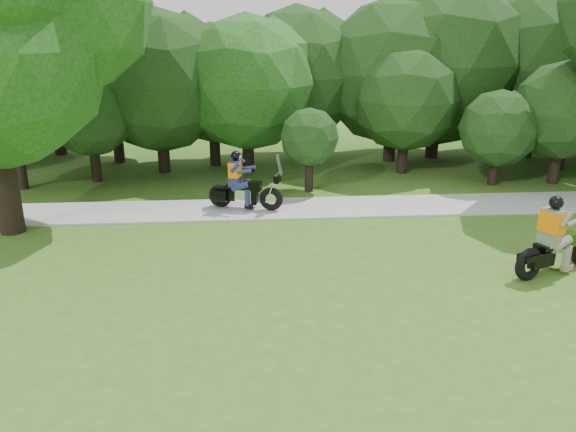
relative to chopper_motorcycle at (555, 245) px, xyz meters
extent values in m
plane|color=#35661D|center=(-3.36, -2.56, -0.72)|extent=(100.00, 100.00, 0.00)
cube|color=#A4A49F|center=(-3.36, 5.44, -0.69)|extent=(60.00, 2.20, 0.06)
cylinder|color=black|center=(-10.45, 10.78, 0.18)|extent=(0.48, 0.48, 1.79)
sphere|color=#0F3312|center=(-10.45, 10.78, 2.87)|extent=(5.52, 5.52, 5.52)
cylinder|color=black|center=(-0.91, 9.92, 0.08)|extent=(0.40, 0.40, 1.60)
sphere|color=#0F3312|center=(-0.91, 9.92, 2.21)|extent=(4.10, 4.10, 4.10)
cylinder|color=black|center=(-7.06, 10.58, 0.18)|extent=(0.46, 0.46, 1.80)
sphere|color=#174814|center=(-7.06, 10.58, 2.80)|extent=(5.28, 5.28, 5.28)
cylinder|color=black|center=(-4.92, 12.77, 0.18)|extent=(0.49, 0.49, 1.80)
sphere|color=#0F3312|center=(-4.92, 12.77, 2.95)|extent=(5.74, 5.74, 5.74)
cylinder|color=black|center=(-12.64, 12.73, 0.18)|extent=(0.45, 0.45, 1.80)
sphere|color=#0F3312|center=(-12.64, 12.73, 2.71)|extent=(5.00, 5.00, 5.00)
cylinder|color=black|center=(5.56, 12.49, 0.18)|extent=(0.53, 0.53, 1.80)
sphere|color=#0F3312|center=(5.56, 12.49, 3.25)|extent=(6.67, 6.67, 6.67)
cylinder|color=black|center=(-12.81, 9.42, 0.07)|extent=(0.37, 0.37, 1.58)
sphere|color=#0F3312|center=(-12.81, 9.42, 1.97)|extent=(3.41, 3.41, 3.41)
cylinder|color=black|center=(1.97, 7.85, -0.13)|extent=(0.34, 0.34, 1.17)
sphere|color=#0F3312|center=(1.97, 7.85, 1.37)|extent=(2.83, 2.83, 2.83)
cylinder|color=black|center=(-8.46, 11.86, 0.18)|extent=(0.44, 0.44, 1.80)
sphere|color=#0F3312|center=(-8.46, 11.86, 2.66)|extent=(4.86, 4.86, 4.86)
cylinder|color=black|center=(4.32, 7.88, 0.04)|extent=(0.38, 0.38, 1.52)
sphere|color=#0F3312|center=(4.32, 7.88, 1.98)|extent=(3.62, 3.62, 3.62)
cylinder|color=black|center=(-15.68, 14.57, 0.18)|extent=(0.53, 0.53, 1.80)
sphere|color=#0F3312|center=(-15.68, 14.57, 3.25)|extent=(6.67, 6.67, 6.67)
cylinder|color=black|center=(-15.23, 8.63, 0.01)|extent=(0.33, 0.33, 1.44)
sphere|color=#0F3312|center=(-15.23, 8.63, 1.58)|extent=(2.62, 2.62, 2.62)
cylinder|color=black|center=(1.20, 12.60, 0.18)|extent=(0.56, 0.56, 1.80)
sphere|color=#0F3312|center=(1.20, 12.60, 3.43)|extent=(7.22, 7.22, 7.22)
cylinder|color=black|center=(-0.89, 12.06, 0.18)|extent=(0.51, 0.51, 1.80)
sphere|color=#0F3312|center=(-0.89, 12.06, 3.09)|extent=(6.16, 6.16, 6.16)
cylinder|color=black|center=(5.91, 10.15, -0.05)|extent=(0.35, 0.35, 1.34)
sphere|color=#174814|center=(5.91, 10.15, 1.57)|extent=(2.93, 2.93, 2.93)
cylinder|color=black|center=(-4.94, 7.50, -0.08)|extent=(0.30, 0.30, 1.28)
sphere|color=#0F3312|center=(-4.94, 7.50, 1.23)|extent=(2.06, 2.06, 2.06)
cylinder|color=black|center=(-13.86, 3.94, 1.38)|extent=(0.68, 0.68, 4.20)
sphere|color=#174814|center=(-12.10, 4.74, 5.48)|extent=(5.12, 5.12, 5.12)
torus|color=black|center=(-0.76, -0.33, -0.32)|extent=(0.81, 0.52, 0.79)
cube|color=black|center=(-0.09, -0.04, -0.26)|extent=(1.38, 0.79, 0.36)
cube|color=silver|center=(0.09, 0.04, -0.26)|extent=(0.65, 0.57, 0.45)
cube|color=black|center=(0.37, 0.16, 0.07)|extent=(0.67, 0.54, 0.29)
cube|color=black|center=(-0.23, -0.10, 0.03)|extent=(0.68, 0.56, 0.11)
cube|color=#59604E|center=(-0.23, -0.10, 0.19)|extent=(0.48, 0.53, 0.27)
cube|color=#59604E|center=(-0.21, -0.09, 0.59)|extent=(0.46, 0.55, 0.63)
cube|color=orange|center=(-0.21, -0.09, 0.62)|extent=(0.51, 0.61, 0.50)
sphere|color=black|center=(-0.18, -0.08, 1.07)|extent=(0.32, 0.32, 0.32)
torus|color=black|center=(-8.02, 5.66, -0.28)|extent=(0.79, 0.42, 0.76)
torus|color=black|center=(-6.40, 5.18, -0.28)|extent=(0.79, 0.42, 0.76)
cube|color=black|center=(-7.40, 5.48, -0.22)|extent=(1.23, 0.59, 0.35)
cube|color=silver|center=(-7.24, 5.43, -0.22)|extent=(0.60, 0.50, 0.43)
cube|color=black|center=(-6.98, 5.35, 0.10)|extent=(0.63, 0.47, 0.28)
cube|color=black|center=(-7.53, 5.52, 0.06)|extent=(0.64, 0.49, 0.11)
cylinder|color=silver|center=(-6.36, 5.17, 0.10)|extent=(0.43, 0.17, 0.97)
cylinder|color=silver|center=(-6.19, 5.12, 0.57)|extent=(0.24, 0.68, 0.04)
cube|color=black|center=(-8.03, 5.42, -0.22)|extent=(0.47, 0.25, 0.37)
cube|color=black|center=(-7.90, 5.87, -0.22)|extent=(0.47, 0.25, 0.37)
cube|color=navy|center=(-7.53, 5.52, 0.21)|extent=(0.43, 0.49, 0.26)
cube|color=navy|center=(-7.51, 5.51, 0.60)|extent=(0.40, 0.52, 0.61)
cube|color=orange|center=(-7.51, 5.51, 0.62)|extent=(0.44, 0.57, 0.48)
sphere|color=black|center=(-7.48, 5.50, 1.06)|extent=(0.30, 0.30, 0.30)
camera|label=1|loc=(-7.19, -11.71, 4.81)|focal=35.00mm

